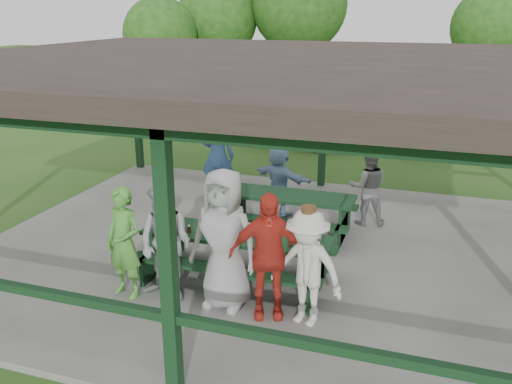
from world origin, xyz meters
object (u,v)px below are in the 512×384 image
(picnic_table_near, at_px, (237,250))
(contestant_green, at_px, (124,243))
(spectator_grey, at_px, (368,187))
(pickup_truck, at_px, (484,123))
(picnic_table_far, at_px, (286,208))
(contestant_white_fedora, at_px, (307,268))
(contestant_red, at_px, (267,256))
(spectator_lblue, at_px, (279,179))
(farm_trailer, at_px, (296,121))
(contestant_grey_left, at_px, (166,244))
(contestant_grey_mid, at_px, (224,240))
(spectator_blue, at_px, (217,156))

(picnic_table_near, height_order, contestant_green, contestant_green)
(spectator_grey, distance_m, pickup_truck, 7.64)
(picnic_table_far, height_order, contestant_white_fedora, contestant_white_fedora)
(contestant_red, xyz_separation_m, spectator_lblue, (-0.91, 3.70, -0.14))
(picnic_table_near, bearing_deg, farm_trailer, 99.05)
(picnic_table_near, distance_m, farm_trailer, 9.34)
(contestant_grey_left, height_order, contestant_grey_mid, contestant_grey_mid)
(spectator_grey, height_order, farm_trailer, spectator_grey)
(picnic_table_near, bearing_deg, contestant_red, -47.85)
(picnic_table_far, bearing_deg, spectator_blue, 145.74)
(contestant_green, bearing_deg, spectator_blue, 106.39)
(contestant_red, xyz_separation_m, farm_trailer, (-2.21, 10.04, -0.24))
(contestant_green, height_order, contestant_white_fedora, contestant_white_fedora)
(contestant_green, relative_size, farm_trailer, 0.38)
(contestant_grey_mid, relative_size, contestant_red, 1.13)
(spectator_lblue, relative_size, pickup_truck, 0.25)
(picnic_table_far, relative_size, spectator_grey, 1.66)
(picnic_table_far, relative_size, contestant_red, 1.42)
(contestant_green, relative_size, contestant_grey_left, 0.96)
(contestant_green, distance_m, contestant_red, 2.08)
(spectator_blue, bearing_deg, picnic_table_far, 138.14)
(picnic_table_near, height_order, spectator_blue, spectator_blue)
(spectator_lblue, xyz_separation_m, pickup_truck, (4.19, 7.26, -0.01))
(spectator_grey, distance_m, farm_trailer, 7.01)
(contestant_red, bearing_deg, contestant_grey_mid, 156.35)
(contestant_white_fedora, bearing_deg, picnic_table_near, 161.31)
(farm_trailer, bearing_deg, spectator_grey, -58.09)
(spectator_lblue, bearing_deg, contestant_white_fedora, 134.92)
(picnic_table_far, relative_size, farm_trailer, 0.58)
(spectator_blue, bearing_deg, spectator_grey, 165.93)
(contestant_grey_mid, bearing_deg, picnic_table_near, 102.66)
(spectator_lblue, bearing_deg, spectator_blue, 8.94)
(pickup_truck, height_order, farm_trailer, pickup_truck)
(picnic_table_near, distance_m, spectator_lblue, 2.90)
(contestant_grey_left, height_order, contestant_white_fedora, contestant_grey_left)
(contestant_grey_left, relative_size, contestant_white_fedora, 1.03)
(contestant_grey_left, xyz_separation_m, spectator_grey, (2.30, 3.74, -0.10))
(picnic_table_near, bearing_deg, contestant_grey_mid, -81.74)
(spectator_blue, bearing_deg, contestant_green, 86.57)
(contestant_grey_mid, bearing_deg, farm_trailer, 103.40)
(contestant_white_fedora, distance_m, farm_trailer, 10.43)
(contestant_green, height_order, contestant_grey_mid, contestant_grey_mid)
(contestant_grey_left, height_order, pickup_truck, contestant_grey_left)
(picnic_table_far, height_order, contestant_grey_left, contestant_grey_left)
(picnic_table_near, xyz_separation_m, spectator_blue, (-1.64, 3.27, 0.50))
(spectator_blue, relative_size, pickup_truck, 0.33)
(picnic_table_near, relative_size, spectator_grey, 1.92)
(picnic_table_far, bearing_deg, spectator_lblue, 113.88)
(picnic_table_near, height_order, contestant_grey_mid, contestant_grey_mid)
(contestant_red, xyz_separation_m, pickup_truck, (3.28, 10.96, -0.15))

